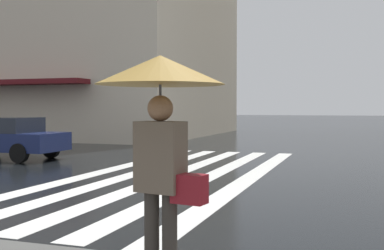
% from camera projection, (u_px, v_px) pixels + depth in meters
% --- Properties ---
extents(ground_plane, '(220.00, 220.00, 0.00)m').
position_uv_depth(ground_plane, '(58.00, 199.00, 8.92)').
color(ground_plane, black).
extents(zebra_crossing, '(13.00, 4.50, 0.01)m').
position_uv_depth(zebra_crossing, '(176.00, 174.00, 12.43)').
color(zebra_crossing, silver).
rests_on(zebra_crossing, ground_plane).
extents(car_navy, '(1.85, 4.10, 1.41)m').
position_uv_depth(car_navy, '(4.00, 137.00, 16.01)').
color(car_navy, navy).
rests_on(car_navy, ground_plane).
extents(pedestrian_with_floral_umbrella, '(1.10, 1.10, 2.02)m').
position_uv_depth(pedestrian_with_floral_umbrella, '(161.00, 99.00, 3.99)').
color(pedestrian_with_floral_umbrella, '#6B5B4C').
rests_on(pedestrian_with_floral_umbrella, sidewalk_pavement).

